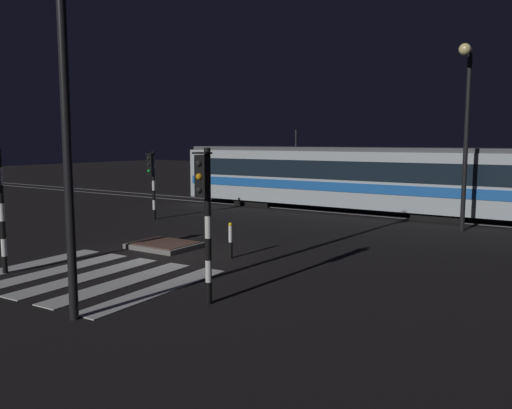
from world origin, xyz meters
The scene contains 11 objects.
ground_plane centered at (0.00, 0.00, 0.00)m, with size 120.00×120.00×0.00m, color black.
rail_near centered at (0.00, 11.83, 0.01)m, with size 80.00×0.12×0.03m, color #59595E.
rail_far centered at (0.00, 13.27, 0.01)m, with size 80.00×0.12×0.03m, color #59595E.
crosswalk_zebra centered at (0.00, -3.15, 0.01)m, with size 5.81×4.90×0.02m.
traffic_island centered at (-0.97, 0.77, 0.09)m, with size 2.14×1.74×0.18m.
traffic_light_corner_near_right centered at (4.12, -3.28, 2.26)m, with size 0.36×0.42×3.43m.
traffic_light_corner_far_left centered at (-5.88, 5.16, 2.04)m, with size 0.36×0.42×3.10m.
street_lamp_trackside_right centered at (6.54, 9.56, 4.53)m, with size 0.44×1.21×7.14m.
street_lamp_near_kerb centered at (2.51, -5.73, 4.89)m, with size 0.44×1.21×7.81m.
tram centered at (0.07, 12.54, 1.75)m, with size 18.13×2.58×4.15m.
bollard_island_edge centered at (1.82, 0.72, 0.56)m, with size 0.12×0.12×1.11m.
Camera 1 is at (11.28, -12.01, 3.58)m, focal length 37.10 mm.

